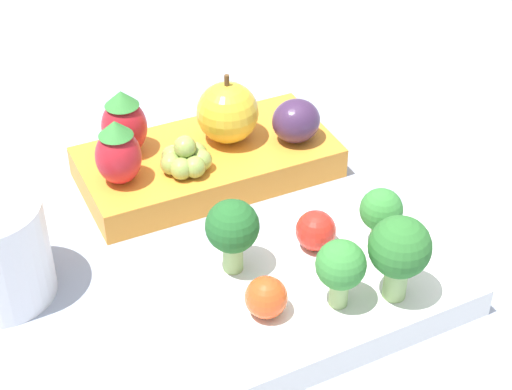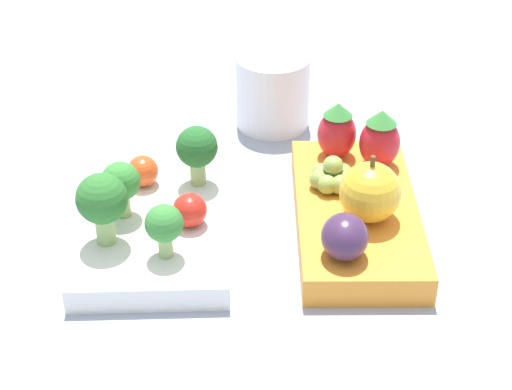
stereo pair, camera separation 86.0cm
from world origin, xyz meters
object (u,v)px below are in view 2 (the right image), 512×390
Objects in this scene: broccoli_floret_0 at (121,180)px; broccoli_floret_2 at (102,201)px; bento_box_savoury at (155,223)px; cherry_tomato_1 at (143,171)px; broccoli_floret_1 at (164,225)px; strawberry_1 at (380,139)px; grape_cluster at (332,176)px; drinking_cup at (273,91)px; plum at (345,237)px; cherry_tomato_0 at (190,210)px; strawberry_0 at (337,131)px; broccoli_floret_3 at (197,149)px; apple at (370,192)px; bento_box_fruit at (356,215)px.

broccoli_floret_2 is at bearing 167.36° from broccoli_floret_0.
cherry_tomato_1 is at bearing 17.15° from bento_box_savoury.
broccoli_floret_1 is 0.82× the size of strawberry_1.
drinking_cup is (0.15, 0.05, 0.00)m from grape_cluster.
cherry_tomato_1 is at bearing 57.17° from plum.
broccoli_floret_1 is (-0.06, -0.04, -0.00)m from broccoli_floret_0.
cherry_tomato_0 is at bearing -118.47° from bento_box_savoury.
broccoli_floret_2 is at bearing 109.43° from cherry_tomato_0.
strawberry_0 reaches higher than broccoli_floret_0.
broccoli_floret_2 reaches higher than plum.
broccoli_floret_1 is (-0.05, -0.01, 0.04)m from bento_box_savoury.
strawberry_1 is at bearing -73.36° from broccoli_floret_0.
strawberry_0 is (0.09, -0.12, 0.01)m from cherry_tomato_0.
bento_box_savoury is 0.07m from broccoli_floret_1.
broccoli_floret_1 is at bearing 157.80° from cherry_tomato_0.
broccoli_floret_3 is at bearing 84.12° from grape_cluster.
cherry_tomato_1 is 0.19m from apple.
broccoli_floret_3 is (0.08, -0.06, -0.00)m from broccoli_floret_2.
broccoli_floret_1 is 0.10m from cherry_tomato_1.
apple is 0.08m from strawberry_1.
broccoli_floret_2 is at bearing 139.49° from bento_box_savoury.
strawberry_0 is at bearing -57.39° from broccoli_floret_2.
strawberry_1 is (0.06, -0.21, -0.00)m from broccoli_floret_0.
grape_cluster is (-0.01, -0.15, 0.00)m from cherry_tomato_1.
bento_box_savoury is 0.20m from strawberry_1.
strawberry_1 is at bearing -143.23° from drinking_cup.
bento_box_savoury is 0.15m from grape_cluster.
grape_cluster is at bearing -79.78° from broccoli_floret_0.
bento_box_savoury is 3.19× the size of broccoli_floret_2.
grape_cluster is (-0.03, 0.04, -0.02)m from strawberry_1.
bento_box_savoury is 4.32× the size of broccoli_floret_1.
cherry_tomato_0 is at bearing -107.36° from broccoli_floret_0.
plum is (-0.05, 0.02, -0.01)m from apple.
strawberry_0 is at bearing -51.78° from cherry_tomato_0.
broccoli_floret_1 is at bearing -165.86° from bento_box_savoury.
strawberry_0 is 0.97× the size of strawberry_1.
strawberry_1 is at bearing -18.06° from plum.
apple is at bearing -83.10° from broccoli_floret_2.
broccoli_floret_3 is at bearing 97.81° from strawberry_1.
broccoli_floret_3 is at bearing -87.97° from cherry_tomato_1.
apple is (-0.01, -0.19, -0.00)m from broccoli_floret_0.
strawberry_1 is at bearing -71.19° from bento_box_savoury.
cherry_tomato_1 is 0.17m from strawberry_0.
drinking_cup is (0.14, -0.11, 0.00)m from cherry_tomato_1.
cherry_tomato_0 is (-0.06, 0.00, -0.02)m from broccoli_floret_3.
broccoli_floret_2 is at bearing 96.90° from apple.
broccoli_floret_2 is at bearing 122.61° from strawberry_0.
broccoli_floret_2 is (-0.04, 0.19, 0.05)m from bento_box_fruit.
cherry_tomato_1 is at bearing 36.68° from cherry_tomato_0.
broccoli_floret_1 is at bearing -145.87° from broccoli_floret_0.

